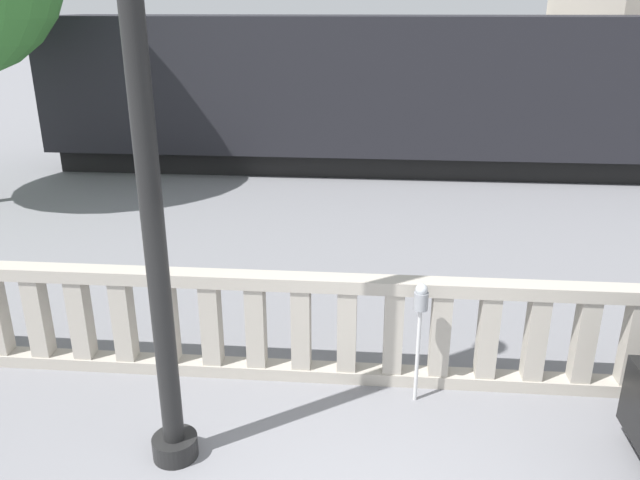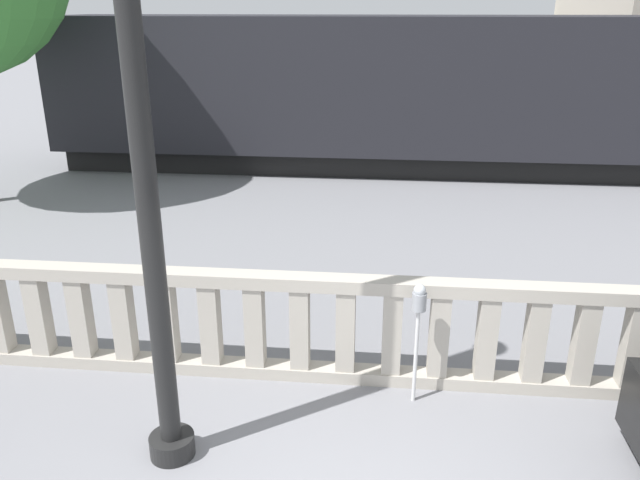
# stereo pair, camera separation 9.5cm
# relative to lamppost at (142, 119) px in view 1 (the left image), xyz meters

# --- Properties ---
(balustrade) EXTENTS (12.96, 0.24, 1.22)m
(balustrade) POSITION_rel_lamppost_xyz_m (1.73, 1.39, -2.46)
(balustrade) COLOR #ADA599
(balustrade) RESTS_ON ground
(lamppost) EXTENTS (0.41, 0.41, 6.00)m
(lamppost) POSITION_rel_lamppost_xyz_m (0.00, 0.00, 0.00)
(lamppost) COLOR black
(lamppost) RESTS_ON ground
(parking_meter) EXTENTS (0.14, 0.14, 1.32)m
(parking_meter) POSITION_rel_lamppost_xyz_m (2.22, 1.06, -2.03)
(parking_meter) COLOR silver
(parking_meter) RESTS_ON ground
(train_near) EXTENTS (22.18, 3.11, 4.23)m
(train_near) POSITION_rel_lamppost_xyz_m (5.12, 11.12, -1.16)
(train_near) COLOR black
(train_near) RESTS_ON ground
(train_far) EXTENTS (23.16, 3.11, 4.01)m
(train_far) POSITION_rel_lamppost_xyz_m (4.67, 25.05, -1.27)
(train_far) COLOR black
(train_far) RESTS_ON ground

